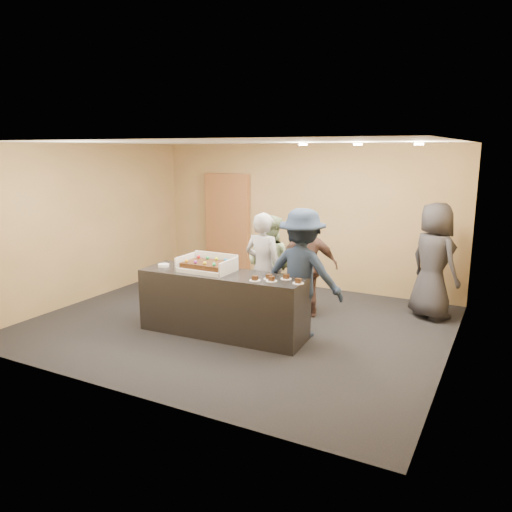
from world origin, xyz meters
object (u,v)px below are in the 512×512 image
cake_box (208,267)px  person_dark_suit (434,261)px  serving_counter (223,304)px  storage_cabinet (228,226)px  person_sage_man (269,265)px  plate_stack (164,265)px  person_brown_extra (307,266)px  person_navy_man (302,274)px  sheet_cake (207,264)px  person_server_grey (263,269)px

cake_box → person_dark_suit: size_ratio=0.41×
serving_counter → storage_cabinet: 3.36m
storage_cabinet → person_sage_man: bearing=-44.3°
plate_stack → person_brown_extra: size_ratio=0.10×
cake_box → person_dark_suit: 3.49m
person_sage_man → person_navy_man: person_navy_man is taller
storage_cabinet → person_dark_suit: 4.21m
person_navy_man → person_dark_suit: (1.50, 1.69, -0.00)m
sheet_cake → person_server_grey: bearing=50.5°
plate_stack → person_server_grey: size_ratio=0.10×
storage_cabinet → plate_stack: size_ratio=13.07×
serving_counter → storage_cabinet: size_ratio=1.13×
cake_box → sheet_cake: 0.06m
person_server_grey → plate_stack: bearing=36.2°
cake_box → person_brown_extra: person_brown_extra is taller
person_brown_extra → plate_stack: bearing=15.4°
person_sage_man → person_dark_suit: 2.55m
cake_box → person_server_grey: 0.87m
storage_cabinet → person_brown_extra: (2.39, -1.57, -0.25)m
sheet_cake → person_navy_man: 1.36m
sheet_cake → person_sage_man: (0.46, 1.08, -0.19)m
person_sage_man → sheet_cake: bearing=72.3°
serving_counter → cake_box: cake_box is taller
person_server_grey → person_sage_man: bearing=-70.5°
cake_box → person_brown_extra: bearing=51.4°
person_sage_man → plate_stack: bearing=49.8°
storage_cabinet → person_sage_man: (1.83, -1.79, -0.26)m
person_navy_man → person_sage_man: bearing=-36.9°
storage_cabinet → plate_stack: 3.02m
person_navy_man → plate_stack: bearing=15.5°
plate_stack → person_brown_extra: 2.22m
person_server_grey → person_brown_extra: bearing=-120.8°
sheet_cake → person_dark_suit: 3.51m
serving_counter → person_server_grey: bearing=63.1°
person_navy_man → person_dark_suit: bearing=-130.7°
sheet_cake → person_dark_suit: (2.78, 2.14, -0.09)m
storage_cabinet → person_navy_man: 3.59m
sheet_cake → plate_stack: sheet_cake is taller
person_brown_extra → person_dark_suit: 1.95m
plate_stack → serving_counter: bearing=4.3°
storage_cabinet → person_dark_suit: (4.15, -0.73, -0.15)m
serving_counter → storage_cabinet: storage_cabinet is taller
person_dark_suit → serving_counter: bearing=78.2°
storage_cabinet → person_navy_man: size_ratio=1.17×
storage_cabinet → cake_box: bearing=-64.3°
cake_box → person_brown_extra: (1.02, 1.27, -0.14)m
person_sage_man → person_dark_suit: person_dark_suit is taller
sheet_cake → plate_stack: 0.72m
person_navy_man → person_brown_extra: 0.90m
serving_counter → cake_box: bearing=170.8°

